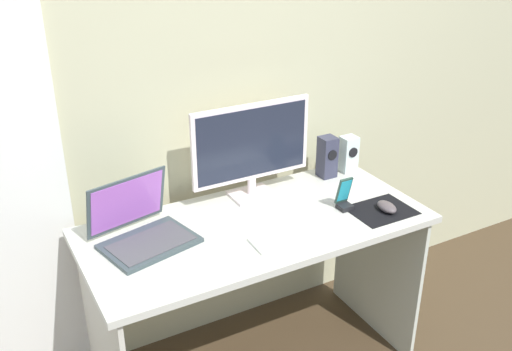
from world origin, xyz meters
TOP-DOWN VIEW (x-y plane):
  - wall_back at (0.00, 0.40)m, footprint 6.00×0.04m
  - desk at (0.00, 0.00)m, footprint 1.35×0.62m
  - monitor at (0.09, 0.21)m, footprint 0.53×0.14m
  - speaker_right at (0.61, 0.22)m, footprint 0.07×0.07m
  - speaker_near_monitor at (0.49, 0.22)m, footprint 0.07×0.08m
  - laptop at (-0.43, 0.09)m, footprint 0.38×0.35m
  - keyboard_external at (0.11, -0.16)m, footprint 0.41×0.13m
  - mousepad at (0.49, -0.16)m, footprint 0.25×0.20m
  - mouse at (0.51, -0.17)m, footprint 0.07×0.10m
  - phone_in_dock at (0.37, -0.07)m, footprint 0.06×0.06m

SIDE VIEW (x-z plane):
  - desk at x=0.00m, z-range 0.21..0.96m
  - mousepad at x=0.49m, z-range 0.75..0.75m
  - keyboard_external at x=0.11m, z-range 0.75..0.76m
  - mouse at x=0.51m, z-range 0.75..0.79m
  - laptop at x=-0.43m, z-range 0.68..0.91m
  - phone_in_dock at x=0.37m, z-range 0.73..0.86m
  - speaker_right at x=0.61m, z-range 0.75..0.92m
  - speaker_near_monitor at x=0.49m, z-range 0.75..0.94m
  - monitor at x=0.09m, z-range 0.77..1.18m
  - wall_back at x=0.00m, z-range 0.00..2.50m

